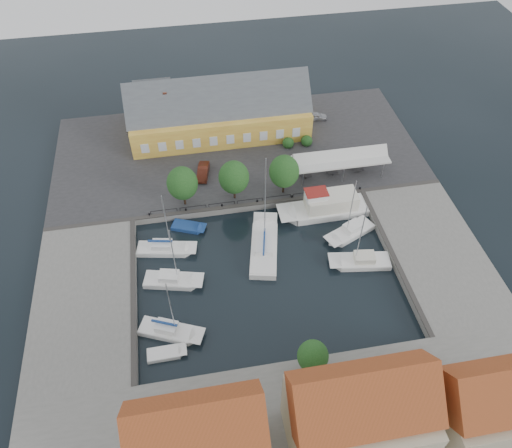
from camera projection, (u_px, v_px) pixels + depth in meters
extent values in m
plane|color=black|center=(264.00, 266.00, 63.42)|extent=(140.00, 140.00, 0.00)
cube|color=#2D2D30|center=(237.00, 151.00, 78.63)|extent=(56.00, 26.00, 1.00)
cube|color=slate|center=(85.00, 302.00, 59.05)|extent=(12.00, 24.00, 1.00)
cube|color=slate|center=(434.00, 252.00, 64.34)|extent=(12.00, 24.00, 1.00)
cube|color=slate|center=(304.00, 428.00, 48.83)|extent=(56.00, 14.00, 1.00)
cube|color=#383533|center=(251.00, 204.00, 69.62)|extent=(56.00, 0.60, 0.12)
cube|color=#383533|center=(133.00, 292.00, 59.33)|extent=(0.60, 24.00, 0.12)
cube|color=#383533|center=(393.00, 255.00, 63.25)|extent=(0.60, 24.00, 0.12)
cylinder|color=black|center=(149.00, 214.00, 68.04)|extent=(0.24, 0.24, 0.40)
cylinder|color=black|center=(186.00, 210.00, 68.64)|extent=(0.24, 0.24, 0.40)
cylinder|color=black|center=(222.00, 206.00, 69.24)|extent=(0.24, 0.24, 0.40)
cylinder|color=black|center=(257.00, 201.00, 69.85)|extent=(0.24, 0.24, 0.40)
cylinder|color=black|center=(292.00, 197.00, 70.45)|extent=(0.24, 0.24, 0.40)
cylinder|color=black|center=(326.00, 193.00, 71.05)|extent=(0.24, 0.24, 0.40)
cylinder|color=black|center=(360.00, 188.00, 71.65)|extent=(0.24, 0.24, 0.40)
cube|color=gold|center=(220.00, 120.00, 79.78)|extent=(28.00, 10.00, 4.50)
cube|color=#474C51|center=(219.00, 101.00, 77.24)|extent=(28.56, 7.60, 7.60)
cube|color=gold|center=(156.00, 108.00, 83.01)|extent=(6.00, 6.00, 3.50)
cube|color=brown|center=(165.00, 96.00, 74.94)|extent=(0.60, 0.60, 1.20)
cube|color=silver|center=(341.00, 159.00, 72.24)|extent=(14.00, 4.00, 0.25)
cylinder|color=silver|center=(303.00, 179.00, 71.28)|extent=(0.10, 0.10, 2.70)
cylinder|color=silver|center=(297.00, 163.00, 73.71)|extent=(0.10, 0.10, 2.70)
cylinder|color=silver|center=(343.00, 175.00, 72.00)|extent=(0.10, 0.10, 2.70)
cylinder|color=silver|center=(336.00, 159.00, 74.44)|extent=(0.10, 0.10, 2.70)
cylinder|color=silver|center=(383.00, 170.00, 72.72)|extent=(0.10, 0.10, 2.70)
cylinder|color=silver|center=(374.00, 155.00, 75.16)|extent=(0.10, 0.10, 2.70)
cylinder|color=black|center=(184.00, 199.00, 68.97)|extent=(0.30, 0.30, 2.10)
ellipsoid|color=#1A4719|center=(182.00, 183.00, 66.92)|extent=(4.20, 4.20, 4.83)
cylinder|color=black|center=(234.00, 193.00, 69.82)|extent=(0.30, 0.30, 2.10)
ellipsoid|color=#1A4719|center=(234.00, 177.00, 67.76)|extent=(4.20, 4.20, 4.83)
cylinder|color=black|center=(283.00, 187.00, 70.66)|extent=(0.30, 0.30, 2.10)
ellipsoid|color=#1A4719|center=(284.00, 171.00, 68.60)|extent=(4.20, 4.20, 4.83)
imported|color=#AFB1B7|center=(316.00, 116.00, 83.28)|extent=(3.90, 1.79, 1.30)
imported|color=#531E13|center=(203.00, 172.00, 73.43)|extent=(2.42, 4.55, 1.43)
cube|color=white|center=(264.00, 252.00, 64.80)|extent=(5.21, 9.43, 1.50)
cube|color=white|center=(264.00, 242.00, 65.00)|extent=(5.47, 11.13, 0.08)
cube|color=white|center=(264.00, 244.00, 64.05)|extent=(3.00, 3.98, 0.90)
cylinder|color=silver|center=(265.00, 201.00, 60.63)|extent=(0.12, 0.12, 13.36)
cube|color=navy|center=(264.00, 242.00, 63.35)|extent=(1.19, 4.39, 0.22)
cube|color=white|center=(330.00, 211.00, 70.04)|extent=(10.24, 3.95, 1.80)
cube|color=white|center=(322.00, 208.00, 69.19)|extent=(12.28, 3.82, 0.08)
cube|color=silver|center=(331.00, 201.00, 68.59)|extent=(7.05, 3.34, 2.20)
cube|color=white|center=(316.00, 196.00, 67.28)|extent=(2.83, 2.14, 1.20)
cube|color=maroon|center=(316.00, 192.00, 66.80)|extent=(3.09, 2.25, 0.10)
cube|color=white|center=(352.00, 232.00, 67.33)|extent=(6.38, 4.68, 1.30)
cube|color=white|center=(349.00, 231.00, 66.54)|extent=(7.42, 5.07, 0.08)
cube|color=white|center=(353.00, 227.00, 66.44)|extent=(2.84, 2.50, 0.90)
cylinder|color=silver|center=(351.00, 208.00, 63.06)|extent=(0.12, 0.12, 9.19)
cube|color=white|center=(364.00, 263.00, 63.66)|extent=(6.67, 3.52, 1.30)
cube|color=white|center=(359.00, 260.00, 63.14)|extent=(7.91, 3.59, 0.08)
cube|color=silver|center=(364.00, 257.00, 62.82)|extent=(2.77, 2.14, 0.90)
cylinder|color=silver|center=(361.00, 235.00, 59.70)|extent=(0.12, 0.12, 9.54)
cube|color=white|center=(162.00, 251.00, 65.08)|extent=(6.62, 3.43, 1.30)
cube|color=white|center=(167.00, 247.00, 64.57)|extent=(7.84, 3.57, 0.08)
cube|color=white|center=(162.00, 245.00, 64.25)|extent=(2.77, 2.00, 0.90)
cylinder|color=silver|center=(166.00, 223.00, 61.26)|extent=(0.12, 0.12, 9.19)
cube|color=navy|center=(160.00, 241.00, 63.70)|extent=(3.13, 0.81, 0.22)
cube|color=white|center=(169.00, 282.00, 61.60)|extent=(6.34, 3.74, 1.30)
cube|color=white|center=(174.00, 279.00, 61.06)|extent=(7.47, 3.93, 0.08)
cube|color=white|center=(169.00, 276.00, 60.75)|extent=(2.69, 2.15, 0.90)
cylinder|color=silver|center=(174.00, 256.00, 57.88)|extent=(0.12, 0.12, 8.81)
cube|color=white|center=(167.00, 332.00, 56.72)|extent=(6.48, 4.51, 1.30)
cube|color=white|center=(172.00, 330.00, 56.10)|extent=(7.56, 4.90, 0.08)
cube|color=white|center=(167.00, 327.00, 55.86)|extent=(2.85, 2.40, 0.90)
cylinder|color=silver|center=(171.00, 309.00, 52.83)|extent=(0.12, 0.12, 8.91)
cube|color=navy|center=(164.00, 323.00, 55.34)|extent=(2.87, 1.39, 0.22)
cube|color=white|center=(164.00, 355.00, 54.76)|extent=(3.56, 1.72, 0.90)
cube|color=white|center=(167.00, 352.00, 54.47)|extent=(4.26, 1.66, 0.08)
cube|color=navy|center=(186.00, 227.00, 67.96)|extent=(4.21, 3.19, 0.80)
cube|color=navy|center=(189.00, 226.00, 67.57)|extent=(4.88, 3.41, 0.08)
cube|color=#A74924|center=(196.00, 432.00, 39.92)|extent=(11.33, 6.50, 6.50)
cube|color=brown|center=(159.00, 430.00, 38.39)|extent=(0.70, 0.70, 1.00)
cube|color=brown|center=(223.00, 419.00, 39.06)|extent=(0.60, 0.60, 0.80)
cube|color=#B3A889|center=(356.00, 423.00, 44.87)|extent=(12.00, 8.00, 7.50)
cube|color=#A74924|center=(365.00, 399.00, 41.24)|extent=(12.36, 6.50, 6.50)
cube|color=brown|center=(332.00, 397.00, 39.68)|extent=(0.70, 0.70, 1.00)
cube|color=brown|center=(396.00, 386.00, 40.40)|extent=(0.60, 0.60, 0.80)
cube|color=#B3A889|center=(483.00, 414.00, 46.00)|extent=(9.00, 7.00, 6.50)
cube|color=#A74924|center=(501.00, 392.00, 42.73)|extent=(9.27, 6.00, 6.00)
cube|color=brown|center=(483.00, 388.00, 41.26)|extent=(0.70, 0.70, 1.00)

